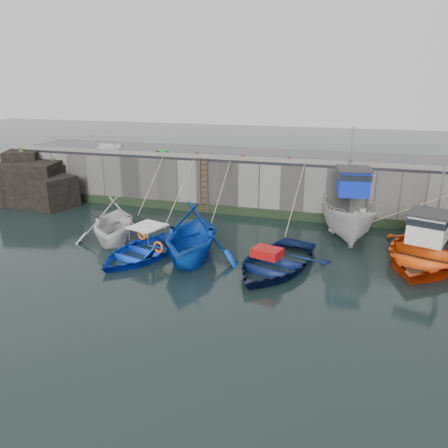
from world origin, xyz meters
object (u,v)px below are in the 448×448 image
(boat_near_blacktrim, at_px, (192,258))
(bollard_d, at_px, (289,160))
(bollard_e, at_px, (351,163))
(boat_near_blue, at_px, (141,256))
(boat_far_white, at_px, (348,214))
(boat_near_white, at_px, (115,240))
(bollard_b, at_px, (197,155))
(bollard_c, at_px, (243,157))
(fish_crate, at_px, (163,153))
(bollard_a, at_px, (157,153))
(ladder, at_px, (204,186))
(boat_near_navy, at_px, (275,268))
(boat_far_orange, at_px, (427,251))

(boat_near_blacktrim, xyz_separation_m, bollard_d, (3.09, 6.99, 3.30))
(bollard_e, bearing_deg, boat_near_blue, -138.81)
(boat_far_white, bearing_deg, bollard_e, 86.28)
(boat_near_blacktrim, relative_size, bollard_d, 18.70)
(boat_near_white, height_order, bollard_b, bollard_b)
(bollard_b, relative_size, bollard_c, 1.00)
(fish_crate, distance_m, bollard_a, 0.35)
(ladder, relative_size, boat_far_white, 0.47)
(bollard_b, bearing_deg, bollard_d, 0.00)
(bollard_b, distance_m, bollard_d, 5.30)
(ladder, relative_size, boat_near_white, 0.70)
(bollard_d, bearing_deg, bollard_c, 180.00)
(boat_near_white, relative_size, bollard_b, 16.21)
(boat_near_blue, distance_m, bollard_c, 8.56)
(boat_near_blacktrim, bearing_deg, bollard_b, 99.09)
(bollard_a, height_order, bollard_b, same)
(boat_near_white, relative_size, bollard_d, 16.21)
(boat_far_white, bearing_deg, fish_crate, 161.86)
(boat_near_blue, bearing_deg, bollard_c, 86.48)
(fish_crate, xyz_separation_m, bollard_d, (7.52, -0.21, -0.01))
(ladder, distance_m, boat_near_blacktrim, 7.05)
(ladder, height_order, bollard_d, bollard_d)
(bollard_d, bearing_deg, fish_crate, 178.40)
(boat_near_navy, height_order, bollard_d, bollard_d)
(boat_near_blue, height_order, bollard_c, bollard_c)
(fish_crate, relative_size, bollard_d, 2.29)
(boat_near_white, xyz_separation_m, bollard_e, (10.69, 5.89, 3.30))
(fish_crate, bearing_deg, bollard_b, 17.76)
(fish_crate, xyz_separation_m, bollard_c, (4.92, -0.21, -0.01))
(bollard_c, relative_size, bollard_e, 1.00)
(bollard_c, bearing_deg, bollard_e, 0.00)
(boat_near_navy, bearing_deg, fish_crate, 153.66)
(boat_near_blue, bearing_deg, fish_crate, 122.64)
(boat_near_white, xyz_separation_m, boat_far_white, (10.81, 4.09, 1.07))
(ladder, height_order, boat_near_blue, ladder)
(bollard_d, bearing_deg, ladder, -176.00)
(ladder, height_order, boat_near_navy, ladder)
(boat_near_navy, bearing_deg, bollard_c, 129.87)
(boat_far_white, xyz_separation_m, bollard_e, (-0.12, 1.79, 2.23))
(boat_far_orange, relative_size, bollard_d, 28.13)
(boat_near_white, bearing_deg, ladder, 41.53)
(boat_near_navy, distance_m, boat_far_orange, 6.66)
(boat_near_blue, relative_size, bollard_e, 16.76)
(bollard_c, bearing_deg, bollard_a, 180.00)
(bollard_e, bearing_deg, bollard_d, 180.00)
(bollard_b, distance_m, bollard_c, 2.70)
(boat_near_white, xyz_separation_m, boat_near_blacktrim, (4.40, -1.10, 0.00))
(boat_near_blacktrim, height_order, bollard_e, bollard_e)
(boat_near_blue, xyz_separation_m, boat_far_white, (8.61, 5.63, 1.07))
(bollard_b, xyz_separation_m, bollard_c, (2.70, 0.00, 0.00))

